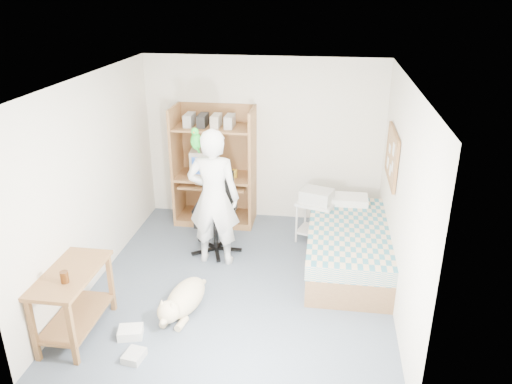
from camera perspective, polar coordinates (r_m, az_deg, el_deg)
floor at (r=6.32m, az=-1.66°, el=-10.32°), size 4.00×4.00×0.00m
wall_back at (r=7.60m, az=0.83°, el=5.93°), size 3.60×0.02×2.50m
wall_right at (r=5.72m, az=16.26°, el=-0.79°), size 0.02×4.00×2.50m
wall_left at (r=6.28m, az=-18.18°, el=1.11°), size 0.02×4.00×2.50m
ceiling at (r=5.38m, az=-1.96°, el=12.61°), size 3.60×4.00×0.02m
computer_hutch at (r=7.61m, az=-4.69°, el=2.47°), size 1.20×0.63×1.80m
bed at (r=6.64m, az=10.44°, el=-6.08°), size 1.02×2.02×0.66m
side_desk at (r=5.57m, az=-20.18°, el=-10.85°), size 0.50×1.00×0.75m
corkboard at (r=6.48m, az=15.28°, el=3.99°), size 0.04×0.94×0.66m
office_chair at (r=6.90m, az=-4.55°, el=-3.62°), size 0.62×0.62×1.10m
person at (r=6.39m, az=-4.86°, el=-0.67°), size 0.67×0.44×1.83m
parrot at (r=6.19m, az=-6.88°, el=5.95°), size 0.13×0.23×0.37m
dog at (r=5.77m, az=-8.31°, el=-12.05°), size 0.47×1.06×0.40m
printer_cart at (r=7.15m, az=6.85°, el=-2.62°), size 0.61×0.54×0.61m
printer at (r=7.03m, az=6.96°, el=-0.45°), size 0.50×0.44×0.18m
crt_monitor at (r=7.61m, az=-5.88°, el=3.53°), size 0.44×0.46×0.38m
keyboard at (r=7.53m, az=-5.17°, el=0.99°), size 0.46×0.19×0.03m
pencil_cup at (r=7.47m, az=-2.47°, el=2.12°), size 0.08×0.08×0.12m
drink_glass at (r=5.25m, az=-21.04°, el=-9.06°), size 0.08×0.08×0.12m
floor_box_a at (r=5.61m, az=-14.14°, el=-15.29°), size 0.29×0.25×0.10m
floor_box_b at (r=5.33m, az=-13.76°, el=-17.74°), size 0.21×0.24×0.08m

